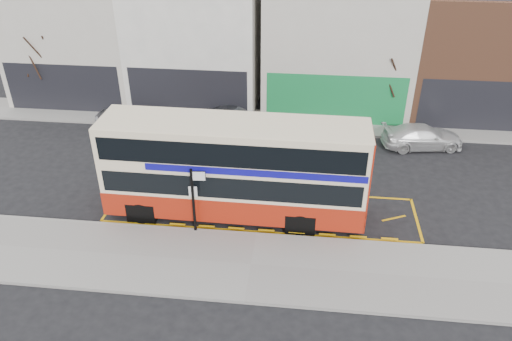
# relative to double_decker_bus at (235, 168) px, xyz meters

# --- Properties ---
(ground) EXTENTS (120.00, 120.00, 0.00)m
(ground) POSITION_rel_double_decker_bus_xyz_m (1.10, -1.21, -2.38)
(ground) COLOR black
(ground) RESTS_ON ground
(pavement) EXTENTS (40.00, 4.00, 0.15)m
(pavement) POSITION_rel_double_decker_bus_xyz_m (1.10, -3.51, -2.31)
(pavement) COLOR gray
(pavement) RESTS_ON ground
(kerb) EXTENTS (40.00, 0.15, 0.15)m
(kerb) POSITION_rel_double_decker_bus_xyz_m (1.10, -1.58, -2.31)
(kerb) COLOR gray
(kerb) RESTS_ON ground
(far_pavement) EXTENTS (50.00, 3.00, 0.15)m
(far_pavement) POSITION_rel_double_decker_bus_xyz_m (1.10, 9.79, -2.31)
(far_pavement) COLOR gray
(far_pavement) RESTS_ON ground
(road_markings) EXTENTS (14.00, 3.40, 0.01)m
(road_markings) POSITION_rel_double_decker_bus_xyz_m (1.10, 0.39, -2.38)
(road_markings) COLOR #E8A70C
(road_markings) RESTS_ON ground
(terrace_far_left) EXTENTS (8.00, 8.01, 10.80)m
(terrace_far_left) POSITION_rel_double_decker_bus_xyz_m (-12.40, 13.78, 2.44)
(terrace_far_left) COLOR beige
(terrace_far_left) RESTS_ON ground
(terrace_left) EXTENTS (8.00, 8.01, 11.80)m
(terrace_left) POSITION_rel_double_decker_bus_xyz_m (-4.40, 13.78, 2.94)
(terrace_left) COLOR beige
(terrace_left) RESTS_ON ground
(terrace_green_shop) EXTENTS (9.00, 8.01, 11.30)m
(terrace_green_shop) POSITION_rel_double_decker_bus_xyz_m (4.60, 13.78, 2.69)
(terrace_green_shop) COLOR beige
(terrace_green_shop) RESTS_ON ground
(terrace_right) EXTENTS (9.00, 8.01, 10.30)m
(terrace_right) POSITION_rel_double_decker_bus_xyz_m (13.60, 13.78, 2.19)
(terrace_right) COLOR brown
(terrace_right) RESTS_ON ground
(double_decker_bus) EXTENTS (11.36, 2.73, 4.53)m
(double_decker_bus) POSITION_rel_double_decker_bus_xyz_m (0.00, 0.00, 0.00)
(double_decker_bus) COLOR beige
(double_decker_bus) RESTS_ON ground
(bus_stop_post) EXTENTS (0.76, 0.14, 3.02)m
(bus_stop_post) POSITION_rel_double_decker_bus_xyz_m (-1.46, -1.60, -0.42)
(bus_stop_post) COLOR black
(bus_stop_post) RESTS_ON pavement
(car_silver) EXTENTS (4.38, 2.34, 1.42)m
(car_silver) POSITION_rel_double_decker_bus_xyz_m (-7.44, 7.62, -1.67)
(car_silver) COLOR #B6B5BA
(car_silver) RESTS_ON ground
(car_grey) EXTENTS (4.47, 2.42, 1.40)m
(car_grey) POSITION_rel_double_decker_bus_xyz_m (-1.22, 8.07, -1.68)
(car_grey) COLOR #3C3E44
(car_grey) RESTS_ON ground
(car_white) EXTENTS (4.68, 2.48, 1.29)m
(car_white) POSITION_rel_double_decker_bus_xyz_m (9.45, 7.48, -1.73)
(car_white) COLOR silver
(car_white) RESTS_ON ground
(street_tree_left) EXTENTS (2.94, 2.94, 6.35)m
(street_tree_left) POSITION_rel_double_decker_bus_xyz_m (-13.80, 10.47, 1.95)
(street_tree_left) COLOR black
(street_tree_left) RESTS_ON ground
(street_tree_right) EXTENTS (2.59, 2.59, 5.59)m
(street_tree_right) POSITION_rel_double_decker_bus_xyz_m (7.74, 10.53, 1.43)
(street_tree_right) COLOR black
(street_tree_right) RESTS_ON ground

